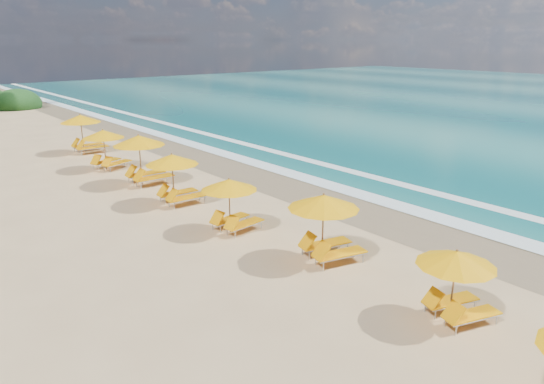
{
  "coord_description": "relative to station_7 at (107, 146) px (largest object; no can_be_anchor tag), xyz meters",
  "views": [
    {
      "loc": [
        -12.42,
        -15.02,
        7.18
      ],
      "look_at": [
        0.0,
        0.0,
        1.2
      ],
      "focal_mm": 32.78,
      "sensor_mm": 36.0,
      "label": 1
    }
  ],
  "objects": [
    {
      "name": "station_3",
      "position": [
        0.79,
        -16.84,
        0.02
      ],
      "size": [
        2.99,
        2.89,
        2.42
      ],
      "rotation": [
        0.0,
        0.0,
        -0.25
      ],
      "color": "olive",
      "rests_on": "ground"
    },
    {
      "name": "station_4",
      "position": [
        -0.08,
        -12.6,
        -0.1
      ],
      "size": [
        2.55,
        2.4,
        2.2
      ],
      "rotation": [
        0.0,
        0.0,
        0.12
      ],
      "color": "olive",
      "rests_on": "ground"
    },
    {
      "name": "station_8",
      "position": [
        0.61,
        5.21,
        0.12
      ],
      "size": [
        2.84,
        2.63,
        2.6
      ],
      "rotation": [
        0.0,
        0.0,
        -0.03
      ],
      "color": "olive",
      "rests_on": "ground"
    },
    {
      "name": "station_2",
      "position": [
        0.71,
        -21.69,
        -0.17
      ],
      "size": [
        2.63,
        2.57,
        2.08
      ],
      "rotation": [
        0.0,
        0.0,
        -0.32
      ],
      "color": "olive",
      "rests_on": "ground"
    },
    {
      "name": "wet_sand",
      "position": [
        5.9,
        -12.59,
        -1.33
      ],
      "size": [
        4.0,
        160.0,
        0.01
      ],
      "primitive_type": "cube",
      "color": "#83704E",
      "rests_on": "ground"
    },
    {
      "name": "surf_foam",
      "position": [
        8.6,
        -12.59,
        -1.31
      ],
      "size": [
        4.0,
        160.0,
        0.01
      ],
      "color": "white",
      "rests_on": "ground"
    },
    {
      "name": "ground",
      "position": [
        1.9,
        -12.59,
        -1.33
      ],
      "size": [
        160.0,
        160.0,
        0.0
      ],
      "primitive_type": "plane",
      "color": "tan",
      "rests_on": "ground"
    },
    {
      "name": "station_7",
      "position": [
        0.0,
        0.0,
        0.0
      ],
      "size": [
        3.05,
        3.0,
        2.38
      ],
      "rotation": [
        0.0,
        0.0,
        0.35
      ],
      "color": "olive",
      "rests_on": "ground"
    },
    {
      "name": "station_6",
      "position": [
        0.25,
        -4.25,
        0.16
      ],
      "size": [
        2.9,
        2.69,
        2.66
      ],
      "rotation": [
        0.0,
        0.0,
        -0.03
      ],
      "color": "olive",
      "rests_on": "ground"
    },
    {
      "name": "station_5",
      "position": [
        -0.08,
        -8.22,
        0.01
      ],
      "size": [
        2.66,
        2.48,
        2.4
      ],
      "rotation": [
        0.0,
        0.0,
        -0.05
      ],
      "color": "olive",
      "rests_on": "ground"
    }
  ]
}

